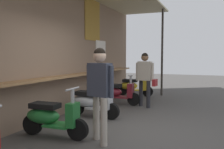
{
  "coord_description": "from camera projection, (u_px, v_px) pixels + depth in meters",
  "views": [
    {
      "loc": [
        -4.59,
        -1.75,
        1.54
      ],
      "look_at": [
        1.8,
        0.89,
        1.02
      ],
      "focal_mm": 39.1,
      "sensor_mm": 36.0,
      "label": 1
    }
  ],
  "objects": [
    {
      "name": "ground_plane",
      "position": [
        119.0,
        131.0,
        5.01
      ],
      "size": [
        33.14,
        33.14,
        0.0
      ],
      "primitive_type": "plane",
      "color": "#474442"
    },
    {
      "name": "market_stall_facade",
      "position": [
        42.0,
        39.0,
        5.59
      ],
      "size": [
        11.84,
        2.17,
        3.56
      ],
      "color": "#7F6651",
      "rests_on": "ground_plane"
    },
    {
      "name": "scooter_green",
      "position": [
        50.0,
        117.0,
        4.64
      ],
      "size": [
        0.46,
        1.4,
        0.97
      ],
      "rotation": [
        0.0,
        0.0,
        -1.53
      ],
      "color": "#237533",
      "rests_on": "ground_plane"
    },
    {
      "name": "scooter_silver",
      "position": [
        91.0,
        102.0,
        6.17
      ],
      "size": [
        0.47,
        1.4,
        0.97
      ],
      "rotation": [
        0.0,
        0.0,
        -1.62
      ],
      "color": "#B2B5BA",
      "rests_on": "ground_plane"
    },
    {
      "name": "scooter_maroon",
      "position": [
        116.0,
        92.0,
        7.8
      ],
      "size": [
        0.46,
        1.4,
        0.97
      ],
      "rotation": [
        0.0,
        0.0,
        -1.54
      ],
      "color": "maroon",
      "rests_on": "ground_plane"
    },
    {
      "name": "scooter_yellow",
      "position": [
        133.0,
        86.0,
        9.43
      ],
      "size": [
        0.49,
        1.4,
        0.97
      ],
      "rotation": [
        0.0,
        0.0,
        -1.5
      ],
      "color": "gold",
      "rests_on": "ground_plane"
    },
    {
      "name": "shopper_with_handbag",
      "position": [
        145.0,
        74.0,
        7.38
      ],
      "size": [
        0.34,
        0.66,
        1.65
      ],
      "rotation": [
        0.0,
        0.0,
        -0.08
      ],
      "color": "#232328",
      "rests_on": "ground_plane"
    },
    {
      "name": "shopper_browsing",
      "position": [
        100.0,
        84.0,
        4.3
      ],
      "size": [
        0.37,
        0.57,
        1.69
      ],
      "rotation": [
        0.0,
        0.0,
        2.94
      ],
      "color": "#ADA393",
      "rests_on": "ground_plane"
    }
  ]
}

